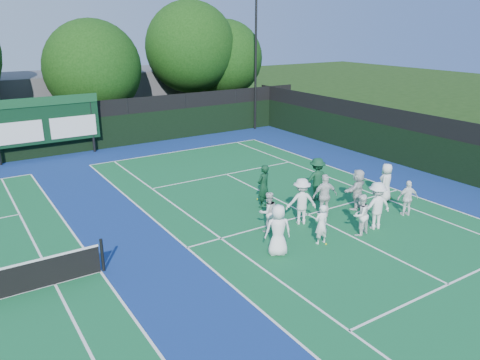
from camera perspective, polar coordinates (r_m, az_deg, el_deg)
ground at (r=18.63m, az=10.26°, el=-5.20°), size 120.00×120.00×0.00m
court_apron at (r=16.32m, az=-8.12°, el=-8.64°), size 34.00×32.00×0.01m
near_court at (r=19.31m, az=8.25°, el=-4.20°), size 11.05×23.85×0.01m
back_fence at (r=29.54m, az=-20.72°, el=5.51°), size 34.00×0.08×3.00m
divider_fence_right at (r=25.48m, az=23.96°, el=3.18°), size 0.08×32.00×3.00m
scoreboard at (r=28.79m, az=-22.69°, el=6.67°), size 6.00×0.21×3.55m
clubhouse at (r=38.02m, az=-17.66°, el=9.50°), size 18.00×6.00×4.00m
light_pole_right at (r=34.07m, az=1.94°, el=16.66°), size 1.20×0.30×10.12m
tree_c at (r=33.29m, az=-17.27°, el=12.60°), size 6.36×6.36×7.78m
tree_d at (r=35.87m, az=-5.89°, el=15.56°), size 6.60×6.60×9.08m
tree_e at (r=37.34m, az=-1.74°, el=14.41°), size 5.80×5.80×7.79m
tennis_ball_0 at (r=16.89m, az=10.43°, el=-7.68°), size 0.07×0.07×0.07m
tennis_ball_1 at (r=21.18m, az=7.44°, el=-2.00°), size 0.07×0.07×0.07m
tennis_ball_3 at (r=16.63m, az=4.28°, el=-7.83°), size 0.07×0.07×0.07m
tennis_ball_4 at (r=20.70m, az=2.14°, el=-2.35°), size 0.07×0.07×0.07m
tennis_ball_5 at (r=21.85m, az=17.85°, el=-2.12°), size 0.07×0.07×0.07m
player_front_0 at (r=15.65m, az=4.66°, el=-6.11°), size 1.03×0.88×1.79m
player_front_1 at (r=16.67m, az=9.89°, el=-5.35°), size 0.56×0.39×1.47m
player_front_2 at (r=17.65m, az=14.46°, el=-4.13°), size 0.85×0.71×1.57m
player_front_3 at (r=18.28m, az=16.29°, el=-3.03°), size 1.31×0.93×1.84m
player_front_4 at (r=19.97m, az=19.76°, el=-2.10°), size 0.94×0.68×1.48m
player_back_0 at (r=17.41m, az=3.45°, el=-3.91°), size 0.81×0.66×1.54m
player_back_1 at (r=18.13m, az=7.50°, el=-2.59°), size 1.36×1.11×1.84m
player_back_2 at (r=18.93m, az=10.29°, el=-1.90°), size 1.13×0.71×1.79m
player_back_3 at (r=20.06m, az=14.12°, el=-1.09°), size 1.68×1.02×1.73m
player_back_4 at (r=21.34m, az=17.36°, el=-0.26°), size 0.96×0.80×1.68m
coach_left at (r=19.58m, az=2.88°, el=-0.78°), size 0.78×0.62×1.87m
coach_right at (r=20.65m, az=9.36°, el=0.09°), size 1.40×1.05×1.92m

